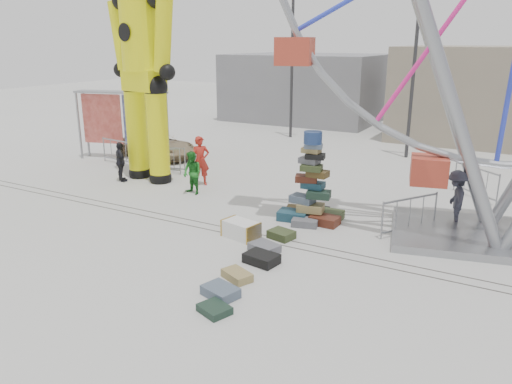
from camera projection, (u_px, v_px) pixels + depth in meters
The scene contains 26 objects.
ground at pixel (192, 235), 14.17m from camera, with size 90.00×90.00×0.00m, color #9E9E99.
track_line_near at pixel (204, 229), 14.67m from camera, with size 40.00×0.04×0.01m, color #47443F.
track_line_far at pixel (212, 224), 15.01m from camera, with size 40.00×0.04×0.01m, color #47443F.
building_left at pixel (308, 87), 34.71m from camera, with size 10.00×8.00×4.40m, color gray.
lamp_post_right at pixel (417, 60), 22.29m from camera, with size 1.41×0.25×8.00m.
lamp_post_left at pixel (294, 56), 27.22m from camera, with size 1.41×0.25×8.00m.
suitcase_tower at pixel (311, 196), 15.18m from camera, with size 1.95×1.72×2.76m.
crash_test_dummy at pixel (143, 64), 18.58m from camera, with size 3.38×1.48×8.47m.
banner_scaffold at pixel (122, 109), 22.54m from camera, with size 4.35×1.86×3.12m.
steamer_trunk at pixel (241, 230), 13.96m from camera, with size 1.02×0.59×0.47m, color silver.
row_case_0 at pixel (281, 234), 13.93m from camera, with size 0.68×0.53×0.23m, color #364321.
row_case_1 at pixel (264, 248), 13.08m from camera, with size 0.76×0.55×0.21m, color slate.
row_case_2 at pixel (262, 258), 12.38m from camera, with size 0.82×0.59×0.25m, color black.
row_case_3 at pixel (237, 275), 11.55m from camera, with size 0.73×0.45×0.20m, color #9B874F.
row_case_4 at pixel (220, 291), 10.78m from camera, with size 0.77×0.55×0.22m, color #4F5E71.
row_case_5 at pixel (215, 309), 10.13m from camera, with size 0.63×0.51×0.16m, color #1C3226.
barricade_dummy_a at pixel (118, 152), 22.23m from camera, with size 2.00×0.10×1.10m, color gray, non-canonical shape.
barricade_dummy_b at pixel (163, 159), 20.89m from camera, with size 2.00×0.10×1.10m, color gray, non-canonical shape.
barricade_dummy_c at pixel (158, 160), 20.68m from camera, with size 2.00×0.10×1.10m, color gray, non-canonical shape.
barricade_wheel_front at pixel (409, 215), 14.18m from camera, with size 2.00×0.10×1.10m, color gray, non-canonical shape.
barricade_wheel_back at pixel (476, 183), 17.42m from camera, with size 2.00×0.10×1.10m, color gray, non-canonical shape.
pedestrian_red at pixel (201, 161), 18.87m from camera, with size 0.68×0.45×1.88m, color #A52017.
pedestrian_green at pixel (192, 173), 17.79m from camera, with size 0.75×0.59×1.55m, color #1B6E1E.
pedestrian_black at pixel (121, 162), 19.40m from camera, with size 0.91×0.38×1.56m, color black.
pedestrian_grey at pixel (455, 199), 14.54m from camera, with size 1.12×0.64×1.74m, color #292A36.
parked_suv at pixel (158, 145), 23.48m from camera, with size 1.89×4.09×1.14m, color #958160.
Camera 1 is at (8.01, -10.64, 5.32)m, focal length 35.00 mm.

